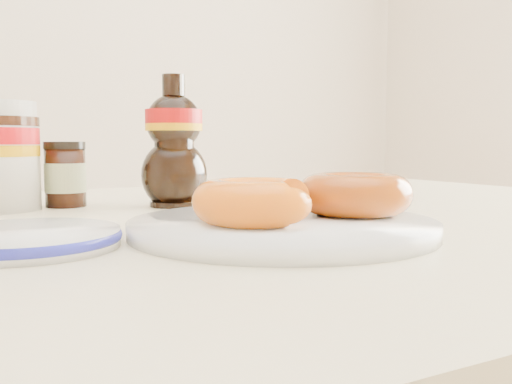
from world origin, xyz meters
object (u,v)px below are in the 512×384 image
plate (282,226)px  blue_rim_saucer (26,238)px  donut_bitten (255,201)px  donut_whole (355,194)px  dark_jar (65,175)px  syrup_bottle (174,141)px  dining_table (184,290)px

plate → blue_rim_saucer: 0.22m
donut_bitten → donut_whole: (0.12, 0.01, 0.00)m
donut_bitten → donut_whole: donut_whole is taller
dark_jar → blue_rim_saucer: size_ratio=0.57×
blue_rim_saucer → donut_whole: bearing=-7.3°
donut_whole → blue_rim_saucer: bearing=172.7°
dark_jar → plate: bearing=-68.3°
donut_whole → syrup_bottle: (-0.09, 0.26, 0.05)m
dining_table → donut_bitten: bearing=-89.1°
plate → donut_bitten: size_ratio=2.55×
syrup_bottle → blue_rim_saucer: 0.32m
donut_whole → dining_table: bearing=127.7°
donut_whole → syrup_bottle: bearing=108.1°
donut_whole → dark_jar: 0.39m
plate → blue_rim_saucer: bearing=169.9°
dining_table → syrup_bottle: (0.03, 0.11, 0.17)m
blue_rim_saucer → donut_bitten: bearing=-14.7°
plate → donut_whole: (0.08, -0.00, 0.03)m
donut_bitten → blue_rim_saucer: donut_bitten is taller
dining_table → plate: (0.04, -0.15, 0.09)m
dining_table → syrup_bottle: 0.20m
syrup_bottle → dark_jar: size_ratio=2.02×
plate → donut_whole: bearing=-0.0°
plate → dark_jar: size_ratio=3.30×
plate → blue_rim_saucer: (-0.21, 0.04, 0.00)m
plate → dining_table: bearing=103.2°
donut_whole → syrup_bottle: syrup_bottle is taller
blue_rim_saucer → dining_table: bearing=33.0°
donut_bitten → blue_rim_saucer: 0.19m
syrup_bottle → dark_jar: bearing=153.3°
syrup_bottle → dark_jar: syrup_bottle is taller
donut_bitten → donut_whole: bearing=5.4°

